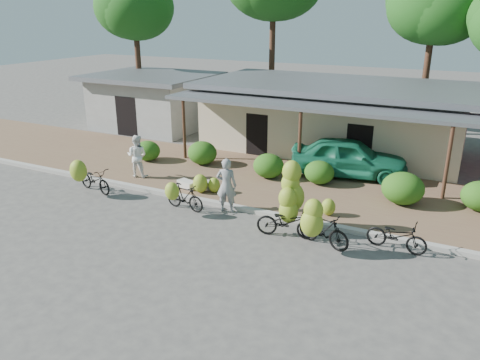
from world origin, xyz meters
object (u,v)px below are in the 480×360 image
at_px(bike_center, 289,207).
at_px(sack_near, 204,185).
at_px(bike_far_right, 397,236).
at_px(tree_back_left, 133,6).
at_px(bike_far_left, 91,178).
at_px(bystander, 137,156).
at_px(sack_far, 187,184).
at_px(vendor, 227,185).
at_px(tree_center_right, 431,4).
at_px(bike_right, 320,226).
at_px(bike_left, 183,196).
at_px(teal_van, 349,157).

bearing_deg(bike_center, sack_near, 54.39).
bearing_deg(bike_far_right, tree_back_left, 62.42).
relative_size(bike_far_left, bystander, 1.09).
height_order(bike_far_left, sack_near, bike_far_left).
relative_size(bike_center, sack_far, 3.08).
bearing_deg(vendor, sack_near, -53.18).
bearing_deg(bike_far_right, bystander, 86.39).
bearing_deg(bystander, vendor, 152.20).
bearing_deg(tree_center_right, bike_right, -92.31).
bearing_deg(bike_right, tree_center_right, 13.69).
bearing_deg(bike_left, bike_right, -90.46).
height_order(bike_right, teal_van, teal_van).
distance_m(tree_back_left, bike_left, 17.67).
bearing_deg(bike_left, sack_far, 34.51).
xyz_separation_m(tree_center_right, bike_right, (-0.65, -16.08, -6.21)).
bearing_deg(bike_right, bike_left, 99.91).
relative_size(bike_right, teal_van, 0.38).
bearing_deg(tree_back_left, bike_center, -38.43).
height_order(bike_center, sack_far, bike_center).
distance_m(vendor, bystander, 5.05).
height_order(tree_center_right, vendor, tree_center_right).
relative_size(bike_far_left, sack_near, 2.26).
distance_m(tree_center_right, sack_far, 16.75).
bearing_deg(sack_near, bike_right, -24.65).
xyz_separation_m(sack_near, teal_van, (4.55, 3.99, 0.65)).
xyz_separation_m(sack_far, teal_van, (5.20, 4.22, 0.66)).
distance_m(bike_far_right, sack_near, 7.58).
bearing_deg(tree_back_left, vendor, -42.03).
xyz_separation_m(bike_left, bystander, (-3.47, 1.94, 0.45)).
bearing_deg(tree_back_left, teal_van, -21.49).
bearing_deg(sack_far, tree_back_left, 134.97).
bearing_deg(bike_center, bike_far_right, -93.96).
height_order(bike_left, vendor, vendor).
relative_size(bike_left, sack_near, 1.90).
height_order(bike_right, vendor, vendor).
height_order(bike_far_right, sack_far, bike_far_right).
relative_size(bike_left, bike_right, 0.90).
xyz_separation_m(bike_left, teal_van, (4.27, 5.92, 0.37)).
bearing_deg(teal_van, sack_far, 117.79).
bearing_deg(vendor, bike_far_right, 162.02).
bearing_deg(bystander, teal_van, -165.45).
xyz_separation_m(bike_center, sack_near, (-4.22, 1.95, -0.62)).
xyz_separation_m(bike_far_right, sack_near, (-7.42, 1.56, -0.19)).
bearing_deg(sack_far, bike_far_left, -150.23).
bearing_deg(sack_far, bike_right, -20.40).
bearing_deg(bike_far_left, sack_near, -49.00).
xyz_separation_m(sack_far, vendor, (2.34, -1.08, 0.71)).
relative_size(bike_right, sack_far, 2.38).
height_order(tree_center_right, sack_near, tree_center_right).
relative_size(bike_right, bystander, 1.02).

